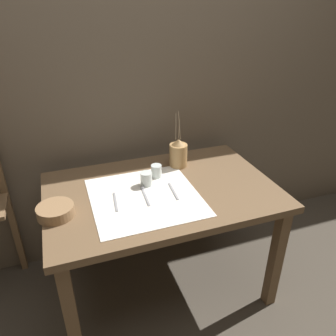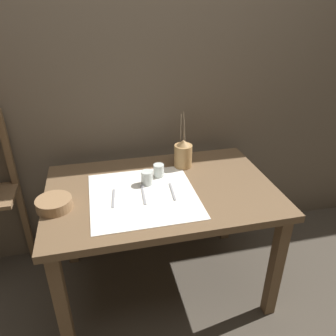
{
  "view_description": "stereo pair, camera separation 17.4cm",
  "coord_description": "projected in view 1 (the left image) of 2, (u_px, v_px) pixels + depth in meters",
  "views": [
    {
      "loc": [
        -0.48,
        -1.45,
        1.65
      ],
      "look_at": [
        0.04,
        0.0,
        0.84
      ],
      "focal_mm": 35.0,
      "sensor_mm": 36.0,
      "label": 1
    },
    {
      "loc": [
        -0.31,
        -1.5,
        1.65
      ],
      "look_at": [
        0.04,
        0.0,
        0.84
      ],
      "focal_mm": 35.0,
      "sensor_mm": 36.0,
      "label": 2
    }
  ],
  "objects": [
    {
      "name": "spoon_outer",
      "position": [
        143.0,
        191.0,
        1.75
      ],
      "size": [
        0.03,
        0.18,
        0.02
      ],
      "color": "#939399",
      "rests_on": "wooden_table"
    },
    {
      "name": "ground_plane",
      "position": [
        162.0,
        283.0,
        2.12
      ],
      "size": [
        12.0,
        12.0,
        0.0
      ],
      "primitive_type": "plane",
      "color": "#473F35"
    },
    {
      "name": "wooden_table",
      "position": [
        162.0,
        202.0,
        1.83
      ],
      "size": [
        1.24,
        0.81,
        0.72
      ],
      "color": "brown",
      "rests_on": "ground_plane"
    },
    {
      "name": "stone_wall_back",
      "position": [
        134.0,
        79.0,
        1.99
      ],
      "size": [
        7.0,
        0.06,
        2.4
      ],
      "color": "brown",
      "rests_on": "ground_plane"
    },
    {
      "name": "linen_cloth",
      "position": [
        145.0,
        197.0,
        1.71
      ],
      "size": [
        0.55,
        0.56,
        0.0
      ],
      "color": "white",
      "rests_on": "wooden_table"
    },
    {
      "name": "glass_tumbler_far",
      "position": [
        156.0,
        171.0,
        1.88
      ],
      "size": [
        0.06,
        0.06,
        0.07
      ],
      "color": "silver",
      "rests_on": "wooden_table"
    },
    {
      "name": "wooden_bowl",
      "position": [
        56.0,
        211.0,
        1.55
      ],
      "size": [
        0.18,
        0.18,
        0.05
      ],
      "color": "#8E6B47",
      "rests_on": "wooden_table"
    },
    {
      "name": "pitcher_with_flowers",
      "position": [
        178.0,
        154.0,
        1.98
      ],
      "size": [
        0.11,
        0.11,
        0.35
      ],
      "color": "#A87F4C",
      "rests_on": "wooden_table"
    },
    {
      "name": "fork_outer",
      "position": [
        173.0,
        191.0,
        1.75
      ],
      "size": [
        0.03,
        0.17,
        0.0
      ],
      "color": "#939399",
      "rests_on": "wooden_table"
    },
    {
      "name": "fork_inner",
      "position": [
        116.0,
        202.0,
        1.66
      ],
      "size": [
        0.03,
        0.17,
        0.0
      ],
      "color": "#939399",
      "rests_on": "wooden_table"
    },
    {
      "name": "glass_tumbler_near",
      "position": [
        146.0,
        179.0,
        1.79
      ],
      "size": [
        0.06,
        0.06,
        0.08
      ],
      "color": "silver",
      "rests_on": "wooden_table"
    }
  ]
}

